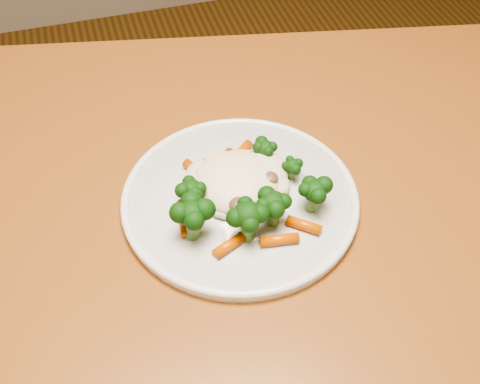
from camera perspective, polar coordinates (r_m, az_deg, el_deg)
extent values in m
plane|color=brown|center=(1.48, 1.14, -12.84)|extent=(3.00, 3.00, 0.00)
cube|color=brown|center=(0.73, 9.33, -3.46)|extent=(1.31, 1.01, 0.04)
cube|color=brown|center=(1.27, -20.12, -3.91)|extent=(0.07, 0.07, 0.71)
cylinder|color=white|center=(0.71, 0.00, -0.80)|extent=(0.28, 0.28, 0.01)
ellipsoid|color=beige|center=(0.70, -0.35, 1.61)|extent=(0.12, 0.11, 0.05)
ellipsoid|color=black|center=(0.65, -4.46, -2.83)|extent=(0.05, 0.05, 0.05)
ellipsoid|color=black|center=(0.65, 0.75, -2.95)|extent=(0.05, 0.05, 0.05)
ellipsoid|color=black|center=(0.67, 3.11, -1.76)|extent=(0.05, 0.05, 0.04)
ellipsoid|color=black|center=(0.69, 7.03, -0.54)|extent=(0.05, 0.05, 0.04)
ellipsoid|color=black|center=(0.72, 4.94, 2.08)|extent=(0.03, 0.03, 0.03)
ellipsoid|color=black|center=(0.74, 2.38, 3.67)|extent=(0.04, 0.04, 0.03)
ellipsoid|color=black|center=(0.69, -4.63, -0.34)|extent=(0.04, 0.04, 0.04)
cylinder|color=#DA5A05|center=(0.73, -4.04, 1.96)|extent=(0.03, 0.04, 0.01)
cylinder|color=#DA5A05|center=(0.75, 0.00, 3.77)|extent=(0.04, 0.03, 0.01)
cylinder|color=#DA5A05|center=(0.73, 2.64, 2.30)|extent=(0.05, 0.03, 0.01)
cylinder|color=#DA5A05|center=(0.68, -5.35, -2.50)|extent=(0.02, 0.05, 0.01)
cylinder|color=#DA5A05|center=(0.66, -1.04, -5.07)|extent=(0.04, 0.03, 0.01)
cylinder|color=#DA5A05|center=(0.66, 3.75, -4.55)|extent=(0.04, 0.02, 0.01)
cylinder|color=#DA5A05|center=(0.68, 6.09, -3.15)|extent=(0.04, 0.04, 0.01)
cylinder|color=#DA5A05|center=(0.71, 0.99, 1.78)|extent=(0.02, 0.05, 0.01)
cylinder|color=#DA5A05|center=(0.72, -1.69, 2.85)|extent=(0.04, 0.04, 0.01)
ellipsoid|color=brown|center=(0.70, 0.83, 1.07)|extent=(0.02, 0.02, 0.02)
ellipsoid|color=brown|center=(0.70, 2.84, 1.28)|extent=(0.02, 0.02, 0.01)
ellipsoid|color=brown|center=(0.70, -1.95, 0.81)|extent=(0.02, 0.02, 0.02)
ellipsoid|color=brown|center=(0.67, -0.13, -1.22)|extent=(0.02, 0.02, 0.02)
ellipsoid|color=brown|center=(0.70, 0.65, 1.29)|extent=(0.02, 0.02, 0.02)
cube|color=#D2B48C|center=(0.73, -2.55, 3.06)|extent=(0.02, 0.02, 0.01)
cube|color=#D2B48C|center=(0.73, 0.24, 3.28)|extent=(0.03, 0.02, 0.01)
cube|color=#D2B48C|center=(0.71, -3.26, 1.92)|extent=(0.02, 0.02, 0.01)
cube|color=#D2B48C|center=(0.72, -1.19, 2.91)|extent=(0.02, 0.02, 0.01)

